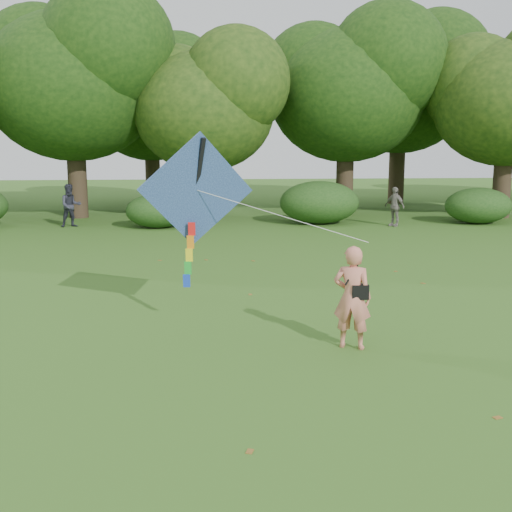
{
  "coord_description": "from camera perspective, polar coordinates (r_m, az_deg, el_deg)",
  "views": [
    {
      "loc": [
        -1.95,
        -9.91,
        3.69
      ],
      "look_at": [
        -1.02,
        2.0,
        1.5
      ],
      "focal_mm": 45.0,
      "sensor_mm": 36.0,
      "label": 1
    }
  ],
  "objects": [
    {
      "name": "crossbody_bag",
      "position": [
        11.45,
        9.17,
        -3.08
      ],
      "size": [
        0.43,
        0.2,
        0.72
      ],
      "color": "black",
      "rests_on": "ground"
    },
    {
      "name": "ground",
      "position": [
        10.75,
        6.37,
        -9.75
      ],
      "size": [
        100.0,
        100.0,
        0.0
      ],
      "primitive_type": "plane",
      "color": "#265114",
      "rests_on": "ground"
    },
    {
      "name": "bystander_right",
      "position": [
        28.07,
        12.21,
        4.32
      ],
      "size": [
        0.91,
        1.04,
        1.68
      ],
      "primitive_type": "imported",
      "rotation": [
        0.0,
        0.0,
        -0.93
      ],
      "color": "gray",
      "rests_on": "ground"
    },
    {
      "name": "shrub_band",
      "position": [
        27.68,
        -1.88,
        4.5
      ],
      "size": [
        39.15,
        3.22,
        1.88
      ],
      "color": "#264919",
      "rests_on": "ground"
    },
    {
      "name": "tree_line",
      "position": [
        33.04,
        1.91,
        13.69
      ],
      "size": [
        54.7,
        15.3,
        9.48
      ],
      "color": "#3A2D1E",
      "rests_on": "ground"
    },
    {
      "name": "man_kite_flyer",
      "position": [
        11.48,
        8.55,
        -3.65
      ],
      "size": [
        0.79,
        0.67,
        1.85
      ],
      "primitive_type": "imported",
      "rotation": [
        0.0,
        0.0,
        2.75
      ],
      "color": "#D97B66",
      "rests_on": "ground"
    },
    {
      "name": "bystander_left",
      "position": [
        28.26,
        -16.16,
        4.33
      ],
      "size": [
        1.08,
        0.97,
        1.82
      ],
      "primitive_type": "imported",
      "rotation": [
        0.0,
        0.0,
        0.38
      ],
      "color": "#2A2B39",
      "rests_on": "ground"
    },
    {
      "name": "flying_kite",
      "position": [
        12.52,
        -5.33,
        5.65
      ],
      "size": [
        4.11,
        2.06,
        3.05
      ],
      "color": "#24389F",
      "rests_on": "ground"
    },
    {
      "name": "fallen_leaves",
      "position": [
        15.08,
        0.45,
        -3.75
      ],
      "size": [
        8.82,
        12.57,
        0.01
      ],
      "color": "brown",
      "rests_on": "ground"
    }
  ]
}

